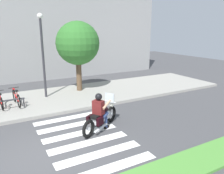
{
  "coord_description": "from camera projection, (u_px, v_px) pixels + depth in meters",
  "views": [
    {
      "loc": [
        -1.14,
        -6.28,
        3.71
      ],
      "look_at": [
        3.51,
        2.15,
        1.19
      ],
      "focal_mm": 35.51,
      "sensor_mm": 36.0,
      "label": 1
    }
  ],
  "objects": [
    {
      "name": "crosswalk_stripe_4",
      "position": [
        73.0,
        125.0,
        8.83
      ],
      "size": [
        2.8,
        0.4,
        0.01
      ],
      "primitive_type": "cube",
      "color": "white",
      "rests_on": "ground"
    },
    {
      "name": "crosswalk_stripe_5",
      "position": [
        67.0,
        118.0,
        9.5
      ],
      "size": [
        2.8,
        0.4,
        0.01
      ],
      "primitive_type": "cube",
      "color": "white",
      "rests_on": "ground"
    },
    {
      "name": "street_lamp",
      "position": [
        42.0,
        49.0,
        11.38
      ],
      "size": [
        0.28,
        0.28,
        4.49
      ],
      "color": "#2D2D33",
      "rests_on": "ground"
    },
    {
      "name": "crosswalk_stripe_2",
      "position": [
        89.0,
        142.0,
        7.47
      ],
      "size": [
        2.8,
        0.4,
        0.01
      ],
      "primitive_type": "cube",
      "color": "white",
      "rests_on": "ground"
    },
    {
      "name": "bicycle_4",
      "position": [
        0.0,
        100.0,
        10.34
      ],
      "size": [
        0.48,
        1.62,
        0.73
      ],
      "color": "black",
      "rests_on": "sidewalk"
    },
    {
      "name": "bicycle_5",
      "position": [
        16.0,
        98.0,
        10.66
      ],
      "size": [
        0.48,
        1.72,
        0.79
      ],
      "color": "black",
      "rests_on": "sidewalk"
    },
    {
      "name": "crosswalk_stripe_3",
      "position": [
        81.0,
        133.0,
        8.15
      ],
      "size": [
        2.8,
        0.4,
        0.01
      ],
      "primitive_type": "cube",
      "color": "white",
      "rests_on": "ground"
    },
    {
      "name": "tree_near_rack",
      "position": [
        78.0,
        44.0,
        12.64
      ],
      "size": [
        2.49,
        2.49,
        4.18
      ],
      "color": "brown",
      "rests_on": "ground"
    },
    {
      "name": "crosswalk_stripe_1",
      "position": [
        100.0,
        154.0,
        6.79
      ],
      "size": [
        2.8,
        0.4,
        0.01
      ],
      "primitive_type": "cube",
      "color": "white",
      "rests_on": "ground"
    },
    {
      "name": "motorcycle",
      "position": [
        101.0,
        117.0,
        8.39
      ],
      "size": [
        2.0,
        1.3,
        1.25
      ],
      "color": "black",
      "rests_on": "ground"
    },
    {
      "name": "building_backdrop",
      "position": [
        5.0,
        24.0,
        14.93
      ],
      "size": [
        24.0,
        1.2,
        8.08
      ],
      "primitive_type": "cube",
      "color": "gray",
      "rests_on": "ground"
    },
    {
      "name": "ground_plane",
      "position": [
        46.0,
        154.0,
        6.79
      ],
      "size": [
        48.0,
        48.0,
        0.0
      ],
      "primitive_type": "plane",
      "color": "#424244"
    },
    {
      "name": "sidewalk",
      "position": [
        22.0,
        104.0,
        11.11
      ],
      "size": [
        24.0,
        4.4,
        0.15
      ],
      "primitive_type": "cube",
      "color": "gray",
      "rests_on": "ground"
    },
    {
      "name": "rider",
      "position": [
        100.0,
        109.0,
        8.24
      ],
      "size": [
        0.77,
        0.72,
        1.45
      ],
      "color": "#591919",
      "rests_on": "ground"
    },
    {
      "name": "crosswalk_stripe_0",
      "position": [
        112.0,
        168.0,
        6.11
      ],
      "size": [
        2.8,
        0.4,
        0.01
      ],
      "primitive_type": "cube",
      "color": "white",
      "rests_on": "ground"
    }
  ]
}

